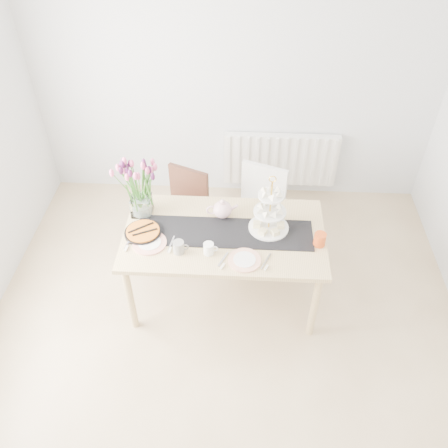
# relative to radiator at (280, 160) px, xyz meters

# --- Properties ---
(room_shell) EXTENTS (4.50, 4.50, 4.50)m
(room_shell) POSITION_rel_radiator_xyz_m (-0.50, -2.19, 0.85)
(room_shell) COLOR tan
(room_shell) RESTS_ON ground
(radiator) EXTENTS (1.20, 0.08, 0.60)m
(radiator) POSITION_rel_radiator_xyz_m (0.00, 0.00, 0.00)
(radiator) COLOR white
(radiator) RESTS_ON room_shell
(dining_table) EXTENTS (1.60, 0.90, 0.75)m
(dining_table) POSITION_rel_radiator_xyz_m (-0.52, -1.49, 0.22)
(dining_table) COLOR tan
(dining_table) RESTS_ON ground
(chair_brown) EXTENTS (0.53, 0.53, 0.81)m
(chair_brown) POSITION_rel_radiator_xyz_m (-0.93, -0.82, 0.02)
(chair_brown) COLOR #391B14
(chair_brown) RESTS_ON ground
(chair_white) EXTENTS (0.55, 0.55, 0.87)m
(chair_white) POSITION_rel_radiator_xyz_m (-0.23, -0.83, 0.06)
(chair_white) COLOR silver
(chair_white) RESTS_ON ground
(table_runner) EXTENTS (1.40, 0.35, 0.01)m
(table_runner) POSITION_rel_radiator_xyz_m (-0.52, -1.49, 0.30)
(table_runner) COLOR black
(table_runner) RESTS_ON dining_table
(tulip_vase) EXTENTS (0.60, 0.60, 0.51)m
(tulip_vase) POSITION_rel_radiator_xyz_m (-1.21, -1.28, 0.63)
(tulip_vase) COLOR silver
(tulip_vase) RESTS_ON dining_table
(cake_stand) EXTENTS (0.32, 0.32, 0.47)m
(cake_stand) POSITION_rel_radiator_xyz_m (-0.17, -1.42, 0.43)
(cake_stand) COLOR gold
(cake_stand) RESTS_ON dining_table
(teapot) EXTENTS (0.28, 0.24, 0.16)m
(teapot) POSITION_rel_radiator_xyz_m (-0.54, -1.29, 0.38)
(teapot) COLOR white
(teapot) RESTS_ON dining_table
(cream_jug) EXTENTS (0.11, 0.11, 0.09)m
(cream_jug) POSITION_rel_radiator_xyz_m (-0.12, -1.37, 0.34)
(cream_jug) COLOR silver
(cream_jug) RESTS_ON dining_table
(tart_tin) EXTENTS (0.29, 0.29, 0.04)m
(tart_tin) POSITION_rel_radiator_xyz_m (-1.16, -1.53, 0.32)
(tart_tin) COLOR black
(tart_tin) RESTS_ON dining_table
(mug_grey) EXTENTS (0.09, 0.09, 0.10)m
(mug_grey) POSITION_rel_radiator_xyz_m (-0.85, -1.72, 0.35)
(mug_grey) COLOR gray
(mug_grey) RESTS_ON dining_table
(mug_white) EXTENTS (0.08, 0.08, 0.09)m
(mug_white) POSITION_rel_radiator_xyz_m (-0.62, -1.72, 0.35)
(mug_white) COLOR white
(mug_white) RESTS_ON dining_table
(mug_orange) EXTENTS (0.12, 0.12, 0.11)m
(mug_orange) POSITION_rel_radiator_xyz_m (0.22, -1.58, 0.35)
(mug_orange) COLOR #D24A17
(mug_orange) RESTS_ON dining_table
(plate_left) EXTENTS (0.30, 0.30, 0.01)m
(plate_left) POSITION_rel_radiator_xyz_m (-1.09, -1.64, 0.31)
(plate_left) COLOR white
(plate_left) RESTS_ON dining_table
(plate_right) EXTENTS (0.33, 0.33, 0.01)m
(plate_right) POSITION_rel_radiator_xyz_m (-0.35, -1.78, 0.31)
(plate_right) COLOR white
(plate_right) RESTS_ON dining_table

